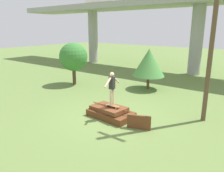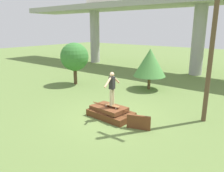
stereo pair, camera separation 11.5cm
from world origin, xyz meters
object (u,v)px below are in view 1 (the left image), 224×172
(tree_behind_left, at_px, (73,57))
(skateboard, at_px, (112,106))
(utility_pole, at_px, (215,18))
(tree_behind_right, at_px, (149,62))
(skater, at_px, (112,87))

(tree_behind_left, bearing_deg, skateboard, -28.97)
(utility_pole, bearing_deg, tree_behind_left, 173.74)
(skateboard, relative_size, utility_pole, 0.09)
(skateboard, distance_m, tree_behind_left, 7.07)
(skateboard, relative_size, tree_behind_right, 0.29)
(tree_behind_left, bearing_deg, skater, -28.97)
(utility_pole, bearing_deg, tree_behind_right, 144.72)
(utility_pole, bearing_deg, skateboard, -146.40)
(skateboard, height_order, skater, skater)
(skateboard, xyz_separation_m, tree_behind_right, (-1.08, 5.52, 1.22))
(tree_behind_left, distance_m, tree_behind_right, 5.44)
(skater, xyz_separation_m, tree_behind_left, (-6.05, 3.35, 0.52))
(skater, distance_m, utility_pole, 5.11)
(tree_behind_left, relative_size, tree_behind_right, 1.11)
(skateboard, relative_size, tree_behind_left, 0.26)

